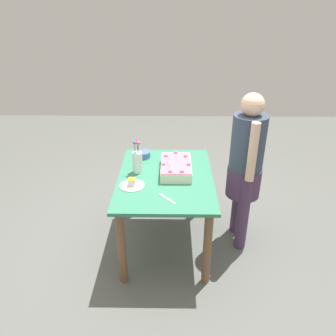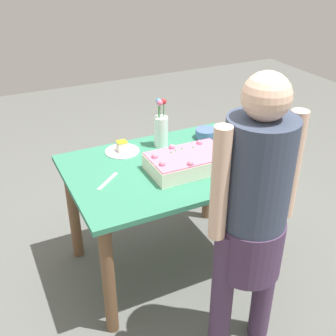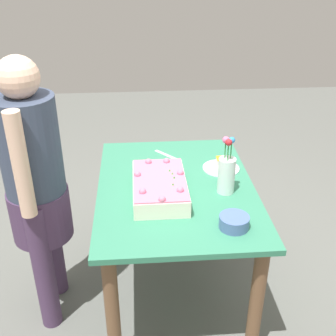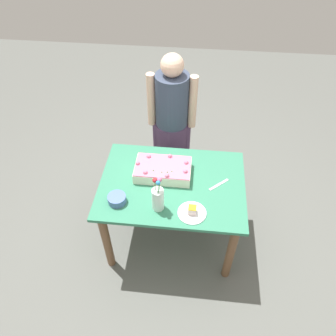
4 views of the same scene
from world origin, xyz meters
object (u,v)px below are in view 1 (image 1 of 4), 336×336
Objects in this scene: flower_vase at (137,161)px; fruit_bowl at (143,154)px; sheet_cake at (176,167)px; cake_knife at (167,199)px; serving_plate_with_slice at (132,184)px; person_standing at (246,163)px.

fruit_bowl is (0.32, -0.02, -0.08)m from flower_vase.
cake_knife is at bearing 171.15° from sheet_cake.
serving_plate_with_slice is 0.68× the size of flower_vase.
person_standing reaches higher than flower_vase.
serving_plate_with_slice is 0.36m from cake_knife.
sheet_cake reaches higher than serving_plate_with_slice.
sheet_cake is 0.45m from fruit_bowl.
sheet_cake is at bearing -0.95° from person_standing.
flower_vase is at bearing -0.34° from person_standing.
flower_vase reaches higher than serving_plate_with_slice.
serving_plate_with_slice reaches higher than fruit_bowl.
serving_plate_with_slice is at bearing 13.93° from person_standing.
person_standing is at bearing -90.34° from flower_vase.
sheet_cake is 1.44× the size of flower_vase.
sheet_cake reaches higher than fruit_bowl.
serving_plate_with_slice is at bearing 124.65° from sheet_cake.
flower_vase is 0.21× the size of person_standing.
fruit_bowl is at bearing 46.07° from sheet_cake.
flower_vase is (-0.00, 0.35, 0.06)m from sheet_cake.
cake_knife is 1.39× the size of fruit_bowl.
fruit_bowl is at bearing -4.99° from serving_plate_with_slice.
person_standing is at bearing -108.75° from fruit_bowl.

